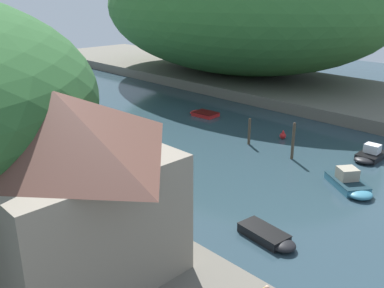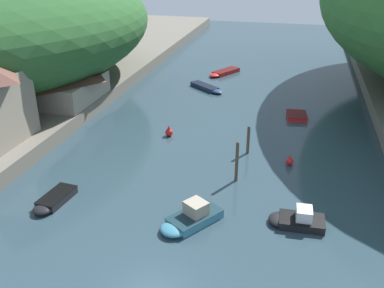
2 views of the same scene
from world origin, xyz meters
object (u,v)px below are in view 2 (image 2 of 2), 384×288
object	(u,v)px
boat_moored_right	(296,114)
boat_white_cruiser	(53,201)
channel_buoy_far	(169,132)
boat_far_upstream	(190,218)
channel_buoy_near	(290,161)
boat_cabin_cruiser	(208,88)
boat_near_quay	(296,220)
boat_navy_launch	(223,73)
boathouse_shed	(66,84)

from	to	relation	value
boat_moored_right	boat_white_cruiser	bearing A→B (deg)	-132.80
boat_white_cruiser	channel_buoy_far	bearing A→B (deg)	-102.61
boat_far_upstream	channel_buoy_near	bearing A→B (deg)	-86.45
boat_far_upstream	channel_buoy_near	xyz separation A→B (m)	(6.50, 10.92, -0.08)
channel_buoy_near	boat_cabin_cruiser	bearing A→B (deg)	120.90
boat_near_quay	boat_white_cruiser	xyz separation A→B (m)	(-18.17, -1.83, -0.12)
boat_navy_launch	channel_buoy_near	world-z (taller)	channel_buoy_near
boat_moored_right	channel_buoy_near	world-z (taller)	channel_buoy_near
boat_far_upstream	boat_white_cruiser	size ratio (longest dim) A/B	1.21
boat_near_quay	boat_white_cruiser	size ratio (longest dim) A/B	0.94
boat_near_quay	channel_buoy_near	xyz separation A→B (m)	(-0.84, 9.16, -0.03)
boat_cabin_cruiser	boat_moored_right	xyz separation A→B (m)	(12.02, -7.23, -0.02)
boathouse_shed	boat_near_quay	xyz separation A→B (m)	(26.81, -16.48, -3.04)
boat_cabin_cruiser	channel_buoy_near	bearing A→B (deg)	69.78
boathouse_shed	boat_far_upstream	size ratio (longest dim) A/B	1.94
boat_far_upstream	channel_buoy_far	bearing A→B (deg)	-33.39
boat_moored_right	boat_white_cruiser	size ratio (longest dim) A/B	0.91
boat_moored_right	boat_far_upstream	world-z (taller)	boat_far_upstream
boat_cabin_cruiser	boat_far_upstream	xyz separation A→B (m)	(5.25, -30.55, 0.21)
boat_navy_launch	boat_far_upstream	xyz separation A→B (m)	(4.62, -38.54, 0.19)
boat_near_quay	boat_cabin_cruiser	bearing A→B (deg)	21.24
boat_moored_right	boat_near_quay	xyz separation A→B (m)	(0.57, -21.56, 0.19)
boathouse_shed	boat_near_quay	bearing A→B (deg)	-31.58
channel_buoy_far	boat_cabin_cruiser	bearing A→B (deg)	87.62
channel_buoy_near	channel_buoy_far	distance (m)	12.90
boat_navy_launch	boat_moored_right	world-z (taller)	boat_navy_launch
boat_moored_right	boat_near_quay	size ratio (longest dim) A/B	0.97
channel_buoy_near	channel_buoy_far	bearing A→B (deg)	164.23
boat_moored_right	boat_cabin_cruiser	bearing A→B (deg)	143.13
boat_cabin_cruiser	channel_buoy_far	distance (m)	16.14
boat_white_cruiser	boat_near_quay	bearing A→B (deg)	-168.15
boat_white_cruiser	channel_buoy_near	bearing A→B (deg)	-141.51
boathouse_shed	boat_moored_right	distance (m)	26.92
boat_near_quay	channel_buoy_far	world-z (taller)	boat_near_quay
boat_moored_right	channel_buoy_near	distance (m)	12.40
boathouse_shed	channel_buoy_near	bearing A→B (deg)	-15.74
boat_cabin_cruiser	channel_buoy_far	bearing A→B (deg)	36.50
boat_far_upstream	boat_near_quay	bearing A→B (deg)	-132.24
boat_near_quay	channel_buoy_near	world-z (taller)	boat_near_quay
boat_cabin_cruiser	boat_near_quay	bearing A→B (deg)	62.50
boathouse_shed	boat_white_cruiser	size ratio (longest dim) A/B	2.35
boat_far_upstream	channel_buoy_far	distance (m)	15.59
boat_navy_launch	channel_buoy_near	size ratio (longest dim) A/B	5.96
boat_moored_right	boathouse_shed	bearing A→B (deg)	-174.88
boat_moored_right	boat_white_cruiser	xyz separation A→B (m)	(-17.60, -23.40, 0.07)
boat_navy_launch	boat_near_quay	size ratio (longest dim) A/B	1.51
boat_cabin_cruiser	boat_navy_launch	distance (m)	8.02
boat_cabin_cruiser	channel_buoy_near	xyz separation A→B (m)	(11.75, -19.63, 0.13)
boat_far_upstream	boat_near_quay	size ratio (longest dim) A/B	1.29
boathouse_shed	boat_near_quay	size ratio (longest dim) A/B	2.50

